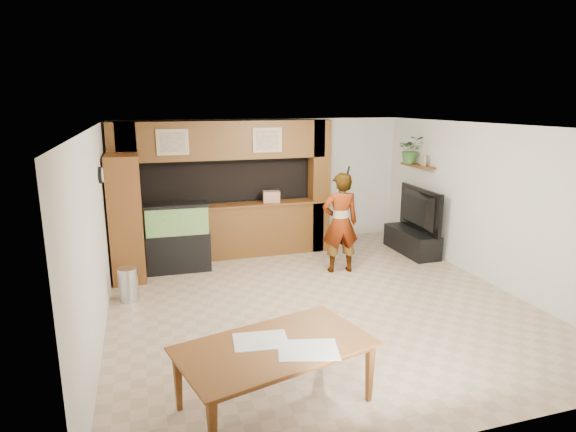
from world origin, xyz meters
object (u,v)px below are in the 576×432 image
object	(u,v)px
pantry_cabinet	(126,218)
person	(340,223)
aquarium	(178,238)
dining_table	(277,377)
television	(413,210)

from	to	relation	value
pantry_cabinet	person	xyz separation A→B (m)	(3.55, -0.75, -0.17)
aquarium	person	distance (m)	2.86
person	dining_table	distance (m)	4.10
pantry_cabinet	person	distance (m)	3.63
pantry_cabinet	dining_table	xyz separation A→B (m)	(1.42, -4.21, -0.73)
dining_table	pantry_cabinet	bearing A→B (deg)	94.28
pantry_cabinet	television	xyz separation A→B (m)	(5.35, -0.17, -0.17)
person	dining_table	xyz separation A→B (m)	(-2.13, -3.46, -0.56)
television	person	size ratio (longest dim) A/B	0.83
pantry_cabinet	aquarium	size ratio (longest dim) A/B	1.72
aquarium	television	world-z (taller)	television
pantry_cabinet	dining_table	size ratio (longest dim) A/B	1.13
person	dining_table	bearing A→B (deg)	65.11
television	pantry_cabinet	bearing A→B (deg)	90.54
dining_table	person	bearing A→B (deg)	44.07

